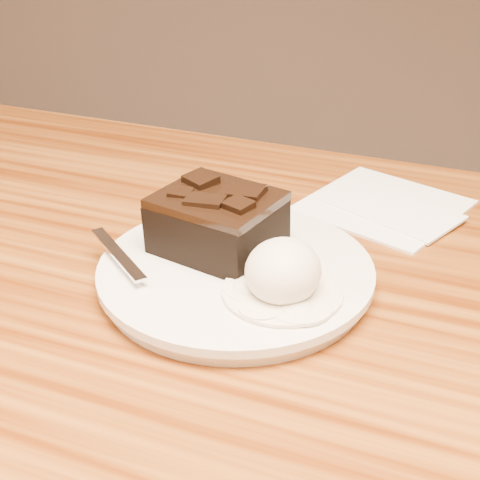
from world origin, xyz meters
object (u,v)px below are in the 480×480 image
at_px(plate, 236,275).
at_px(spoon, 192,248).
at_px(ice_cream_scoop, 283,271).
at_px(brownie, 218,225).
at_px(napkin, 383,205).

xyz_separation_m(plate, spoon, (-0.05, 0.01, 0.01)).
relative_size(plate, spoon, 1.54).
height_order(ice_cream_scoop, spoon, ice_cream_scoop).
height_order(brownie, spoon, brownie).
bearing_deg(napkin, plate, -113.39).
height_order(ice_cream_scoop, napkin, ice_cream_scoop).
bearing_deg(plate, ice_cream_scoop, -27.72).
bearing_deg(spoon, brownie, -13.80).
bearing_deg(brownie, plate, -40.26).
height_order(brownie, napkin, brownie).
relative_size(plate, brownie, 2.40).
distance_m(plate, napkin, 0.22).
relative_size(brownie, spoon, 0.64).
relative_size(brownie, napkin, 0.67).
relative_size(plate, ice_cream_scoop, 3.68).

